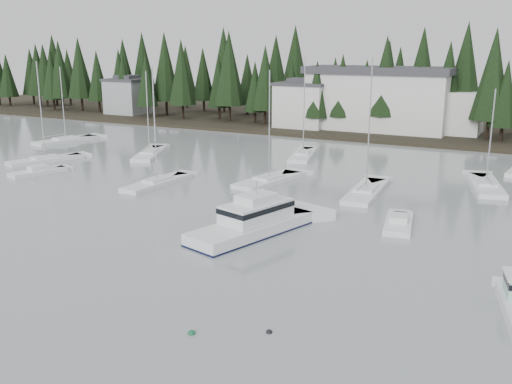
{
  "coord_description": "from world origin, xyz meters",
  "views": [
    {
      "loc": [
        22.3,
        -16.98,
        14.98
      ],
      "look_at": [
        0.02,
        25.92,
        2.5
      ],
      "focal_mm": 40.0,
      "sensor_mm": 36.0,
      "label": 1
    }
  ],
  "objects_px": {
    "sailboat_4": "(157,184)",
    "sailboat_8": "(366,193)",
    "house_west": "(303,104)",
    "harbor_inn": "(390,100)",
    "sailboat_0": "(150,155)",
    "runabout_1": "(398,225)",
    "sailboat_1": "(303,156)",
    "house_far_west": "(128,95)",
    "sailboat_6": "(269,182)",
    "sailboat_2": "(66,141)",
    "cabin_cruiser_center": "(253,225)",
    "sailboat_5": "(486,187)",
    "runabout_0": "(38,173)",
    "sailboat_10": "(46,161)"
  },
  "relations": [
    {
      "from": "house_west",
      "to": "sailboat_10",
      "type": "height_order",
      "value": "sailboat_10"
    },
    {
      "from": "house_west",
      "to": "sailboat_2",
      "type": "distance_m",
      "value": 41.43
    },
    {
      "from": "sailboat_1",
      "to": "sailboat_8",
      "type": "height_order",
      "value": "sailboat_8"
    },
    {
      "from": "sailboat_4",
      "to": "sailboat_8",
      "type": "height_order",
      "value": "sailboat_8"
    },
    {
      "from": "sailboat_4",
      "to": "runabout_1",
      "type": "bearing_deg",
      "value": -92.52
    },
    {
      "from": "harbor_inn",
      "to": "sailboat_2",
      "type": "bearing_deg",
      "value": -142.45
    },
    {
      "from": "house_far_west",
      "to": "cabin_cruiser_center",
      "type": "distance_m",
      "value": 85.15
    },
    {
      "from": "harbor_inn",
      "to": "sailboat_2",
      "type": "relative_size",
      "value": 2.4
    },
    {
      "from": "house_far_west",
      "to": "runabout_0",
      "type": "bearing_deg",
      "value": -60.81
    },
    {
      "from": "cabin_cruiser_center",
      "to": "runabout_1",
      "type": "relative_size",
      "value": 1.93
    },
    {
      "from": "house_far_west",
      "to": "sailboat_6",
      "type": "distance_m",
      "value": 69.17
    },
    {
      "from": "sailboat_4",
      "to": "sailboat_6",
      "type": "distance_m",
      "value": 12.45
    },
    {
      "from": "sailboat_5",
      "to": "runabout_0",
      "type": "relative_size",
      "value": 1.59
    },
    {
      "from": "runabout_0",
      "to": "runabout_1",
      "type": "xyz_separation_m",
      "value": [
        43.35,
        -0.5,
        0.0
      ]
    },
    {
      "from": "sailboat_6",
      "to": "harbor_inn",
      "type": "bearing_deg",
      "value": 7.99
    },
    {
      "from": "house_west",
      "to": "harbor_inn",
      "type": "bearing_deg",
      "value": 12.52
    },
    {
      "from": "cabin_cruiser_center",
      "to": "sailboat_5",
      "type": "distance_m",
      "value": 29.64
    },
    {
      "from": "sailboat_6",
      "to": "runabout_0",
      "type": "xyz_separation_m",
      "value": [
        -26.43,
        -8.93,
        0.07
      ]
    },
    {
      "from": "sailboat_6",
      "to": "runabout_1",
      "type": "bearing_deg",
      "value": -108.24
    },
    {
      "from": "sailboat_4",
      "to": "sailboat_5",
      "type": "xyz_separation_m",
      "value": [
        32.39,
        15.48,
        -0.03
      ]
    },
    {
      "from": "sailboat_5",
      "to": "sailboat_6",
      "type": "bearing_deg",
      "value": 97.44
    },
    {
      "from": "sailboat_2",
      "to": "runabout_1",
      "type": "distance_m",
      "value": 61.18
    },
    {
      "from": "house_west",
      "to": "sailboat_0",
      "type": "distance_m",
      "value": 34.62
    },
    {
      "from": "harbor_inn",
      "to": "sailboat_8",
      "type": "height_order",
      "value": "sailboat_8"
    },
    {
      "from": "harbor_inn",
      "to": "sailboat_0",
      "type": "relative_size",
      "value": 2.43
    },
    {
      "from": "house_far_west",
      "to": "harbor_inn",
      "type": "relative_size",
      "value": 0.29
    },
    {
      "from": "sailboat_0",
      "to": "house_west",
      "type": "bearing_deg",
      "value": -39.89
    },
    {
      "from": "sailboat_0",
      "to": "harbor_inn",
      "type": "bearing_deg",
      "value": -58.0
    },
    {
      "from": "house_far_west",
      "to": "sailboat_5",
      "type": "height_order",
      "value": "sailboat_5"
    },
    {
      "from": "harbor_inn",
      "to": "sailboat_10",
      "type": "height_order",
      "value": "sailboat_10"
    },
    {
      "from": "sailboat_8",
      "to": "runabout_1",
      "type": "height_order",
      "value": "sailboat_8"
    },
    {
      "from": "sailboat_0",
      "to": "runabout_0",
      "type": "relative_size",
      "value": 1.73
    },
    {
      "from": "house_west",
      "to": "cabin_cruiser_center",
      "type": "relative_size",
      "value": 0.77
    },
    {
      "from": "house_west",
      "to": "sailboat_8",
      "type": "height_order",
      "value": "sailboat_8"
    },
    {
      "from": "sailboat_6",
      "to": "sailboat_4",
      "type": "bearing_deg",
      "value": 133.86
    },
    {
      "from": "house_far_west",
      "to": "sailboat_1",
      "type": "height_order",
      "value": "sailboat_1"
    },
    {
      "from": "harbor_inn",
      "to": "sailboat_6",
      "type": "distance_m",
      "value": 43.69
    },
    {
      "from": "runabout_1",
      "to": "sailboat_10",
      "type": "bearing_deg",
      "value": 72.05
    },
    {
      "from": "house_far_west",
      "to": "sailboat_8",
      "type": "relative_size",
      "value": 0.59
    },
    {
      "from": "runabout_1",
      "to": "sailboat_1",
      "type": "bearing_deg",
      "value": 27.09
    },
    {
      "from": "sailboat_0",
      "to": "sailboat_5",
      "type": "relative_size",
      "value": 1.09
    },
    {
      "from": "house_west",
      "to": "sailboat_10",
      "type": "relative_size",
      "value": 0.7
    },
    {
      "from": "harbor_inn",
      "to": "runabout_1",
      "type": "distance_m",
      "value": 55.0
    },
    {
      "from": "sailboat_4",
      "to": "sailboat_8",
      "type": "distance_m",
      "value": 22.71
    },
    {
      "from": "house_west",
      "to": "sailboat_8",
      "type": "relative_size",
      "value": 0.66
    },
    {
      "from": "sailboat_10",
      "to": "runabout_1",
      "type": "xyz_separation_m",
      "value": [
        48.48,
        -6.37,
        0.06
      ]
    },
    {
      "from": "cabin_cruiser_center",
      "to": "sailboat_2",
      "type": "xyz_separation_m",
      "value": [
        -47.87,
        26.71,
        -0.71
      ]
    },
    {
      "from": "cabin_cruiser_center",
      "to": "runabout_1",
      "type": "xyz_separation_m",
      "value": [
        10.16,
        7.31,
        -0.63
      ]
    },
    {
      "from": "house_west",
      "to": "sailboat_0",
      "type": "xyz_separation_m",
      "value": [
        -9.2,
        -33.06,
        -4.6
      ]
    },
    {
      "from": "harbor_inn",
      "to": "sailboat_10",
      "type": "distance_m",
      "value": 57.6
    }
  ]
}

